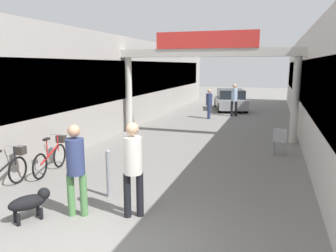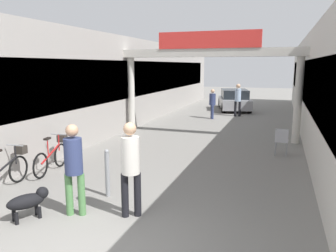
{
  "view_description": "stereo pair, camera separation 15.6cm",
  "coord_description": "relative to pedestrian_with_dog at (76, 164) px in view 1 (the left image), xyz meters",
  "views": [
    {
      "loc": [
        2.58,
        -3.94,
        2.86
      ],
      "look_at": [
        0.0,
        4.04,
        1.3
      ],
      "focal_mm": 35.0,
      "sensor_mm": 36.0,
      "label": 1
    },
    {
      "loc": [
        2.73,
        -3.89,
        2.86
      ],
      "look_at": [
        0.0,
        4.04,
        1.3
      ],
      "focal_mm": 35.0,
      "sensor_mm": 36.0,
      "label": 2
    }
  ],
  "objects": [
    {
      "name": "storefront_left",
      "position": [
        -4.2,
        9.85,
        1.01
      ],
      "size": [
        3.0,
        26.0,
        4.07
      ],
      "color": "#9E9993",
      "rests_on": "ground_plane"
    },
    {
      "name": "arcade_sign_gateway",
      "position": [
        0.89,
        7.74,
        1.89
      ],
      "size": [
        7.4,
        0.47,
        4.13
      ],
      "color": "beige",
      "rests_on": "ground_plane"
    },
    {
      "name": "pedestrian_with_dog",
      "position": [
        0.0,
        0.0,
        0.0
      ],
      "size": [
        0.43,
        0.43,
        1.79
      ],
      "color": "#4C7F47",
      "rests_on": "ground_plane"
    },
    {
      "name": "pedestrian_companion",
      "position": [
        1.04,
        0.3,
        0.03
      ],
      "size": [
        0.46,
        0.46,
        1.83
      ],
      "color": "black",
      "rests_on": "ground_plane"
    },
    {
      "name": "pedestrian_carrying_crate",
      "position": [
        0.17,
        12.33,
        -0.12
      ],
      "size": [
        0.43,
        0.43,
        1.6
      ],
      "color": "navy",
      "rests_on": "ground_plane"
    },
    {
      "name": "pedestrian_elderly_walking",
      "position": [
        1.36,
        13.63,
        0.03
      ],
      "size": [
        0.4,
        0.4,
        1.83
      ],
      "color": "black",
      "rests_on": "ground_plane"
    },
    {
      "name": "dog_on_leash",
      "position": [
        -0.73,
        -0.42,
        -0.67
      ],
      "size": [
        0.63,
        0.79,
        0.57
      ],
      "color": "black",
      "rests_on": "ground_plane"
    },
    {
      "name": "bicycle_black_nearest",
      "position": [
        -2.36,
        0.68,
        -0.59
      ],
      "size": [
        0.46,
        1.69,
        0.98
      ],
      "color": "black",
      "rests_on": "ground_plane"
    },
    {
      "name": "bicycle_red_second",
      "position": [
        -2.16,
        2.1,
        -0.59
      ],
      "size": [
        0.46,
        1.68,
        0.98
      ],
      "color": "black",
      "rests_on": "ground_plane"
    },
    {
      "name": "bollard_post_metal",
      "position": [
        0.13,
        1.01,
        -0.49
      ],
      "size": [
        0.1,
        0.1,
        1.07
      ],
      "color": "gray",
      "rests_on": "ground_plane"
    },
    {
      "name": "cafe_chair_aluminium_nearer",
      "position": [
        3.74,
        5.75,
        -0.49
      ],
      "size": [
        0.43,
        0.43,
        0.89
      ],
      "color": "gray",
      "rests_on": "ground_plane"
    },
    {
      "name": "parked_car_silver",
      "position": [
        0.8,
        16.31,
        -0.39
      ],
      "size": [
        2.67,
        4.3,
        1.33
      ],
      "color": "#99999E",
      "rests_on": "ground_plane"
    }
  ]
}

